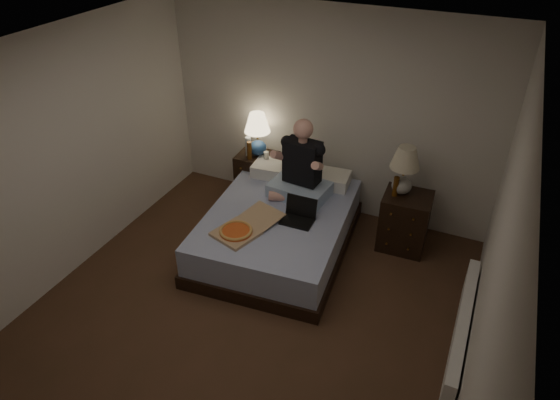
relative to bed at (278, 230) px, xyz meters
The scene contains 18 objects.
floor 1.21m from the bed, 82.66° to the right, with size 4.00×4.50×0.00m, color #543524.
ceiling 2.55m from the bed, 82.66° to the right, with size 4.00×4.50×0.00m, color white.
wall_back 1.48m from the bed, 82.00° to the left, with size 4.00×2.50×0.00m, color silver.
wall_left 2.41m from the bed, 147.58° to the right, with size 4.50×2.50×0.00m, color silver.
wall_right 2.65m from the bed, 28.63° to the right, with size 4.50×2.50×0.00m, color silver.
bed is the anchor object (origin of this frame).
nightstand_left 1.12m from the bed, 128.18° to the left, with size 0.49×0.44×0.63m, color black.
nightstand_right 1.43m from the bed, 26.14° to the left, with size 0.51×0.46×0.67m, color black.
lamp_left 1.29m from the bed, 127.71° to the left, with size 0.32×0.32×0.56m, color navy, non-canonical shape.
lamp_right 1.53m from the bed, 29.13° to the left, with size 0.32×0.32×0.56m, color gray, non-canonical shape.
water_bottle 1.24m from the bed, 133.84° to the left, with size 0.07×0.07×0.25m, color silver.
soda_can 1.07m from the bed, 123.09° to the left, with size 0.07×0.07×0.10m, color #B8B8B3.
beer_bottle_left 1.15m from the bed, 134.53° to the left, with size 0.06×0.06×0.23m, color #5A320C.
beer_bottle_right 1.38m from the bed, 26.97° to the left, with size 0.06×0.06×0.23m, color #512D0B.
person 0.82m from the bed, 78.27° to the left, with size 0.66×0.52×0.93m, color black, non-canonical shape.
laptop 0.46m from the bed, 17.36° to the right, with size 0.34×0.28×0.24m, color black, non-canonical shape.
pizza_box 0.66m from the bed, 111.64° to the right, with size 0.40×0.76×0.08m, color tan, non-canonical shape.
radiator 2.18m from the bed, 17.03° to the right, with size 0.10×1.60×0.40m, color white.
Camera 1 is at (1.74, -2.93, 3.59)m, focal length 32.00 mm.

